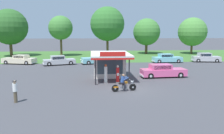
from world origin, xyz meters
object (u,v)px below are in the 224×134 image
Objects in this scene: parked_car_back_row_far_right at (59,61)px; bystander_strolling_foreground at (15,91)px; parked_car_back_row_centre_left at (20,60)px; motorcycle_with_rider at (124,84)px; gas_pump_nearside at (106,74)px; featured_classic_sedan at (163,71)px; parked_car_second_row_spare at (167,58)px; parked_car_back_row_right at (98,59)px; parked_car_back_row_centre_right at (206,58)px; gas_pump_offside at (118,75)px.

bystander_strolling_foreground reaches higher than parked_car_back_row_far_right.
motorcycle_with_rider is at bearing -51.97° from parked_car_back_row_centre_left.
gas_pump_nearside is at bearing 112.07° from motorcycle_with_rider.
parked_car_back_row_centre_left is at bearing 147.62° from featured_classic_sedan.
featured_classic_sedan is (5.48, 6.01, 0.06)m from motorcycle_with_rider.
gas_pump_nearside is at bearing -159.66° from featured_classic_sedan.
parked_car_second_row_spare is at bearing 48.14° from bystander_strolling_foreground.
parked_car_second_row_spare is (11.90, 0.20, -0.03)m from parked_car_back_row_right.
motorcycle_with_rider is at bearing -132.82° from parked_car_back_row_centre_right.
parked_car_back_row_centre_right is 2.92× the size of bystander_strolling_foreground.
gas_pump_nearside is 0.87× the size of motorcycle_with_rider.
gas_pump_offside reaches higher than parked_car_back_row_centre_right.
gas_pump_nearside reaches higher than parked_car_back_row_far_right.
gas_pump_nearside is 7.34m from featured_classic_sedan.
bystander_strolling_foreground is (-8.63, -2.57, 0.27)m from motorcycle_with_rider.
parked_car_back_row_centre_left is (-14.71, 18.80, 0.03)m from motorcycle_with_rider.
parked_car_back_row_centre_right is (11.68, 12.51, 0.01)m from featured_classic_sedan.
featured_classic_sedan is at bearing 31.30° from bystander_strolling_foreground.
motorcycle_with_rider is 18.20m from parked_car_back_row_right.
gas_pump_nearside is at bearing -63.92° from parked_car_back_row_far_right.
featured_classic_sedan is 1.02× the size of parked_car_back_row_far_right.
parked_car_back_row_right is at bearing -178.77° from parked_car_back_row_centre_right.
parked_car_back_row_far_right is (-8.09, 17.12, 0.02)m from motorcycle_with_rider.
gas_pump_offside is 0.32× the size of parked_car_back_row_right.
featured_classic_sedan is 17.54m from parked_car_back_row_far_right.
gas_pump_offside is (1.26, -0.00, -0.06)m from gas_pump_nearside.
parked_car_back_row_right reaches higher than parked_car_back_row_centre_right.
parked_car_second_row_spare is at bearing 3.74° from parked_car_back_row_far_right.
parked_car_back_row_right is at bearing -3.10° from parked_car_back_row_centre_left.
parked_car_back_row_far_right is at bearing 116.08° from gas_pump_nearside.
parked_car_second_row_spare is at bearing 0.97° from parked_car_back_row_right.
parked_car_back_row_far_right is at bearing 115.29° from motorcycle_with_rider.
parked_car_back_row_right is 21.77m from bystander_strolling_foreground.
bystander_strolling_foreground is (-0.55, -19.69, 0.25)m from parked_car_back_row_far_right.
parked_car_back_row_right is at bearing 121.12° from featured_classic_sedan.
gas_pump_nearside is at bearing -49.07° from parked_car_back_row_centre_left.
parked_car_back_row_centre_right reaches higher than parked_car_back_row_far_right.
parked_car_back_row_far_right is (-25.24, -1.39, -0.05)m from parked_car_back_row_centre_right.
parked_car_second_row_spare is at bearing -1.15° from parked_car_back_row_centre_left.
motorcycle_with_rider reaches higher than parked_car_second_row_spare.
gas_pump_offside reaches higher than parked_car_back_row_far_right.
parked_car_back_row_far_right is at bearing -176.26° from parked_car_second_row_spare.
featured_classic_sedan reaches higher than parked_car_back_row_centre_left.
parked_car_back_row_right is at bearing 95.76° from motorcycle_with_rider.
gas_pump_nearside is 14.66m from parked_car_back_row_right.
motorcycle_with_rider reaches higher than parked_car_back_row_centre_left.
gas_pump_offside is 1.09× the size of bystander_strolling_foreground.
gas_pump_offside is 0.32× the size of parked_car_back_row_centre_left.
parked_car_back_row_right is at bearing 91.67° from gas_pump_nearside.
parked_car_back_row_centre_right is at bearing 41.03° from gas_pump_offside.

